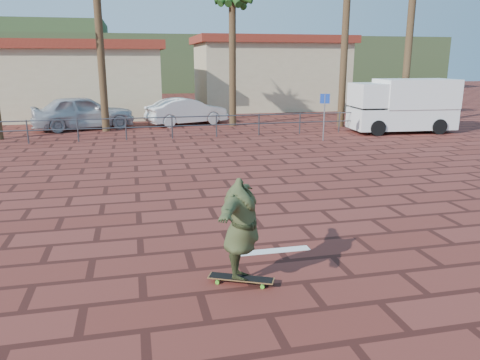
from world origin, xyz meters
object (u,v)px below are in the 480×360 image
car_silver (83,112)px  car_white (187,111)px  longboard (241,278)px  skateboarder (241,229)px  campervan (403,105)px

car_silver → car_white: 5.31m
longboard → car_silver: (-3.95, 18.32, 0.76)m
skateboarder → car_silver: size_ratio=0.40×
skateboarder → car_white: (1.33, 18.82, -0.19)m
longboard → car_white: size_ratio=0.24×
skateboarder → car_white: bearing=18.6°
longboard → car_silver: 18.76m
longboard → car_white: bearing=110.9°
skateboarder → longboard: bearing=21.4°
skateboarder → car_silver: bearing=34.8°
longboard → car_silver: size_ratio=0.21×
campervan → car_white: size_ratio=1.15×
longboard → campervan: campervan is taller
longboard → campervan: 17.83m
skateboarder → car_white: 18.87m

